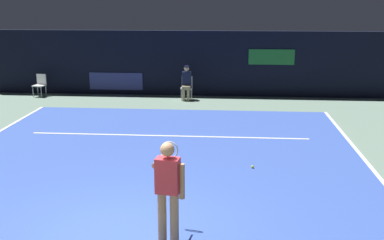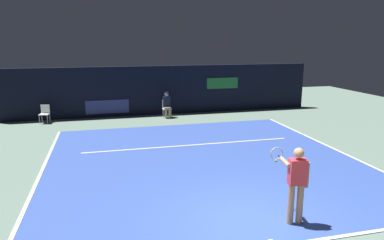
{
  "view_description": "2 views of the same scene",
  "coord_description": "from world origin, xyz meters",
  "px_view_note": "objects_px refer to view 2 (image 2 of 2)",
  "views": [
    {
      "loc": [
        1.73,
        -7.05,
        3.82
      ],
      "look_at": [
        0.78,
        4.82,
        0.8
      ],
      "focal_mm": 44.8,
      "sensor_mm": 36.0,
      "label": 1
    },
    {
      "loc": [
        -3.07,
        -6.47,
        3.91
      ],
      "look_at": [
        -0.0,
        5.67,
        1.08
      ],
      "focal_mm": 32.93,
      "sensor_mm": 36.0,
      "label": 2
    }
  ],
  "objects_px": {
    "tennis_player": "(296,181)",
    "tennis_ball": "(276,161)",
    "line_judge_on_chair": "(167,105)",
    "courtside_chair_near": "(45,113)"
  },
  "relations": [
    {
      "from": "courtside_chair_near",
      "to": "tennis_ball",
      "type": "xyz_separation_m",
      "value": [
        8.19,
        -7.91,
        -0.46
      ]
    },
    {
      "from": "courtside_chair_near",
      "to": "line_judge_on_chair",
      "type": "bearing_deg",
      "value": -2.42
    },
    {
      "from": "line_judge_on_chair",
      "to": "tennis_ball",
      "type": "bearing_deg",
      "value": -73.7
    },
    {
      "from": "tennis_player",
      "to": "tennis_ball",
      "type": "bearing_deg",
      "value": 68.25
    },
    {
      "from": "tennis_player",
      "to": "line_judge_on_chair",
      "type": "bearing_deg",
      "value": 93.82
    },
    {
      "from": "tennis_player",
      "to": "line_judge_on_chair",
      "type": "height_order",
      "value": "tennis_player"
    },
    {
      "from": "tennis_player",
      "to": "courtside_chair_near",
      "type": "height_order",
      "value": "tennis_player"
    },
    {
      "from": "tennis_player",
      "to": "courtside_chair_near",
      "type": "xyz_separation_m",
      "value": [
        -6.71,
        11.62,
        -0.49
      ]
    },
    {
      "from": "line_judge_on_chair",
      "to": "tennis_ball",
      "type": "relative_size",
      "value": 19.41
    },
    {
      "from": "tennis_player",
      "to": "tennis_ball",
      "type": "xyz_separation_m",
      "value": [
        1.48,
        3.71,
        -0.94
      ]
    }
  ]
}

